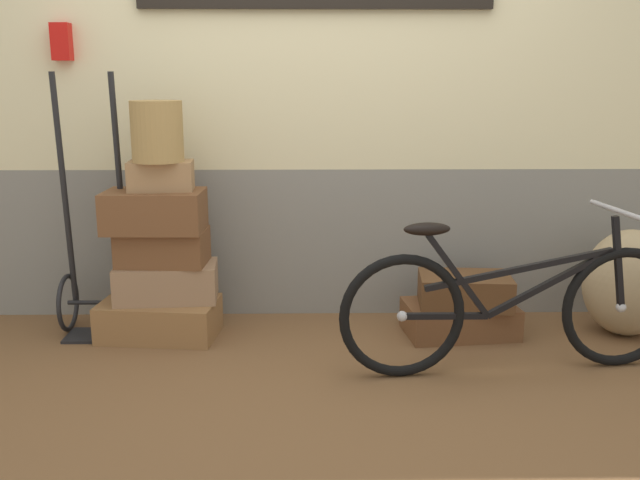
{
  "coord_description": "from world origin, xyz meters",
  "views": [
    {
      "loc": [
        -0.0,
        -3.32,
        1.4
      ],
      "look_at": [
        0.06,
        0.29,
        0.56
      ],
      "focal_mm": 39.66,
      "sensor_mm": 36.0,
      "label": 1
    }
  ],
  "objects_px": {
    "suitcase_1": "(167,282)",
    "suitcase_5": "(460,319)",
    "suitcase_3": "(155,211)",
    "wicker_basket": "(157,131)",
    "suitcase_0": "(160,319)",
    "burlap_sack": "(629,283)",
    "suitcase_4": "(161,176)",
    "suitcase_2": "(163,247)",
    "luggage_trolley": "(98,277)",
    "bicycle": "(512,307)",
    "suitcase_6": "(465,290)"
  },
  "relations": [
    {
      "from": "suitcase_1",
      "to": "suitcase_5",
      "type": "xyz_separation_m",
      "value": [
        1.62,
        -0.02,
        -0.22
      ]
    },
    {
      "from": "suitcase_3",
      "to": "wicker_basket",
      "type": "height_order",
      "value": "wicker_basket"
    },
    {
      "from": "suitcase_0",
      "to": "burlap_sack",
      "type": "xyz_separation_m",
      "value": [
        2.58,
        -0.01,
        0.2
      ]
    },
    {
      "from": "suitcase_4",
      "to": "suitcase_5",
      "type": "xyz_separation_m",
      "value": [
        1.62,
        -0.03,
        -0.8
      ]
    },
    {
      "from": "suitcase_1",
      "to": "suitcase_2",
      "type": "height_order",
      "value": "suitcase_2"
    },
    {
      "from": "suitcase_4",
      "to": "burlap_sack",
      "type": "relative_size",
      "value": 0.56
    },
    {
      "from": "suitcase_5",
      "to": "luggage_trolley",
      "type": "distance_m",
      "value": 2.02
    },
    {
      "from": "bicycle",
      "to": "suitcase_0",
      "type": "bearing_deg",
      "value": 164.5
    },
    {
      "from": "suitcase_1",
      "to": "wicker_basket",
      "type": "relative_size",
      "value": 1.72
    },
    {
      "from": "suitcase_2",
      "to": "suitcase_6",
      "type": "xyz_separation_m",
      "value": [
        1.64,
        -0.06,
        -0.24
      ]
    },
    {
      "from": "suitcase_1",
      "to": "bicycle",
      "type": "height_order",
      "value": "bicycle"
    },
    {
      "from": "suitcase_3",
      "to": "luggage_trolley",
      "type": "height_order",
      "value": "luggage_trolley"
    },
    {
      "from": "suitcase_3",
      "to": "burlap_sack",
      "type": "bearing_deg",
      "value": 0.48
    },
    {
      "from": "suitcase_5",
      "to": "burlap_sack",
      "type": "distance_m",
      "value": 0.94
    },
    {
      "from": "suitcase_4",
      "to": "luggage_trolley",
      "type": "distance_m",
      "value": 0.69
    },
    {
      "from": "suitcase_0",
      "to": "suitcase_3",
      "type": "xyz_separation_m",
      "value": [
        -0.0,
        0.02,
        0.6
      ]
    },
    {
      "from": "suitcase_6",
      "to": "luggage_trolley",
      "type": "xyz_separation_m",
      "value": [
        -2.02,
        0.1,
        0.06
      ]
    },
    {
      "from": "suitcase_0",
      "to": "luggage_trolley",
      "type": "relative_size",
      "value": 0.44
    },
    {
      "from": "suitcase_2",
      "to": "suitcase_6",
      "type": "relative_size",
      "value": 0.95
    },
    {
      "from": "suitcase_5",
      "to": "suitcase_2",
      "type": "bearing_deg",
      "value": 172.46
    },
    {
      "from": "suitcase_5",
      "to": "bicycle",
      "type": "bearing_deg",
      "value": -81.65
    },
    {
      "from": "suitcase_3",
      "to": "suitcase_5",
      "type": "xyz_separation_m",
      "value": [
        1.66,
        -0.01,
        -0.61
      ]
    },
    {
      "from": "suitcase_2",
      "to": "bicycle",
      "type": "height_order",
      "value": "bicycle"
    },
    {
      "from": "luggage_trolley",
      "to": "wicker_basket",
      "type": "bearing_deg",
      "value": -11.16
    },
    {
      "from": "bicycle",
      "to": "suitcase_3",
      "type": "bearing_deg",
      "value": 163.93
    },
    {
      "from": "suitcase_2",
      "to": "burlap_sack",
      "type": "distance_m",
      "value": 2.56
    },
    {
      "from": "suitcase_6",
      "to": "suitcase_0",
      "type": "bearing_deg",
      "value": -175.66
    },
    {
      "from": "suitcase_1",
      "to": "suitcase_3",
      "type": "height_order",
      "value": "suitcase_3"
    },
    {
      "from": "wicker_basket",
      "to": "bicycle",
      "type": "distance_m",
      "value": 2.0
    },
    {
      "from": "suitcase_6",
      "to": "luggage_trolley",
      "type": "relative_size",
      "value": 0.34
    },
    {
      "from": "luggage_trolley",
      "to": "bicycle",
      "type": "distance_m",
      "value": 2.22
    },
    {
      "from": "suitcase_2",
      "to": "suitcase_5",
      "type": "height_order",
      "value": "suitcase_2"
    },
    {
      "from": "wicker_basket",
      "to": "suitcase_0",
      "type": "bearing_deg",
      "value": -158.53
    },
    {
      "from": "luggage_trolley",
      "to": "suitcase_1",
      "type": "bearing_deg",
      "value": -8.64
    },
    {
      "from": "suitcase_1",
      "to": "bicycle",
      "type": "distance_m",
      "value": 1.83
    },
    {
      "from": "suitcase_1",
      "to": "wicker_basket",
      "type": "distance_m",
      "value": 0.82
    },
    {
      "from": "suitcase_4",
      "to": "wicker_basket",
      "type": "bearing_deg",
      "value": -101.6
    },
    {
      "from": "suitcase_2",
      "to": "luggage_trolley",
      "type": "distance_m",
      "value": 0.42
    },
    {
      "from": "suitcase_0",
      "to": "suitcase_4",
      "type": "distance_m",
      "value": 0.79
    },
    {
      "from": "suitcase_5",
      "to": "suitcase_6",
      "type": "xyz_separation_m",
      "value": [
        0.02,
        -0.03,
        0.17
      ]
    },
    {
      "from": "suitcase_4",
      "to": "suitcase_3",
      "type": "bearing_deg",
      "value": -155.55
    },
    {
      "from": "suitcase_3",
      "to": "luggage_trolley",
      "type": "relative_size",
      "value": 0.37
    },
    {
      "from": "suitcase_3",
      "to": "suitcase_6",
      "type": "distance_m",
      "value": 1.73
    },
    {
      "from": "suitcase_1",
      "to": "suitcase_2",
      "type": "relative_size",
      "value": 1.16
    },
    {
      "from": "suitcase_3",
      "to": "wicker_basket",
      "type": "xyz_separation_m",
      "value": [
        0.04,
        -0.01,
        0.42
      ]
    },
    {
      "from": "wicker_basket",
      "to": "suitcase_4",
      "type": "bearing_deg",
      "value": 82.89
    },
    {
      "from": "suitcase_4",
      "to": "wicker_basket",
      "type": "height_order",
      "value": "wicker_basket"
    },
    {
      "from": "wicker_basket",
      "to": "bicycle",
      "type": "relative_size",
      "value": 0.19
    },
    {
      "from": "suitcase_1",
      "to": "suitcase_2",
      "type": "distance_m",
      "value": 0.2
    },
    {
      "from": "suitcase_3",
      "to": "bicycle",
      "type": "xyz_separation_m",
      "value": [
        1.79,
        -0.52,
        -0.37
      ]
    }
  ]
}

